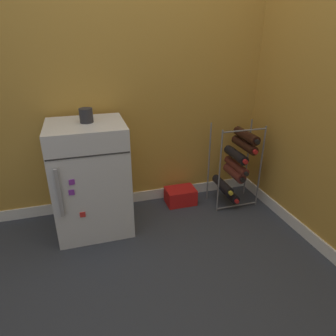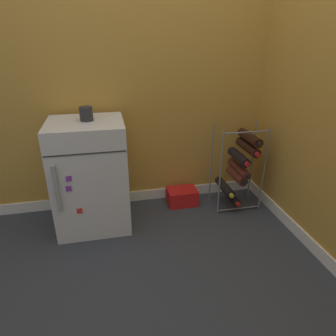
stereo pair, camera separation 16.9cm
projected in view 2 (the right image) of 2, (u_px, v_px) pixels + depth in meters
ground_plane at (171, 240)px, 2.14m from camera, size 14.00×14.00×0.00m
wall_back at (153, 50)px, 2.22m from camera, size 6.83×0.07×2.50m
mini_fridge at (91, 176)px, 2.19m from camera, size 0.52×0.49×0.81m
wine_rack at (239, 166)px, 2.45m from camera, size 0.38×0.33×0.70m
soda_box at (182, 196)px, 2.59m from camera, size 0.25×0.18×0.14m
fridge_top_cup at (86, 114)px, 2.02m from camera, size 0.09×0.09×0.09m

